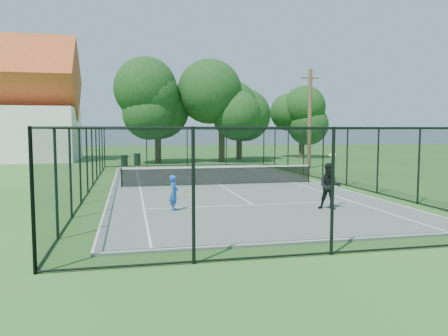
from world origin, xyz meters
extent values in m
plane|color=#295B1F|center=(0.00, 0.00, 0.00)|extent=(120.00, 120.00, 0.00)
cube|color=slate|center=(0.00, 0.00, 0.03)|extent=(11.00, 24.00, 0.06)
cylinder|color=black|center=(-5.00, 0.00, 0.53)|extent=(0.08, 0.08, 0.95)
cylinder|color=black|center=(5.00, 0.00, 0.53)|extent=(0.08, 0.08, 0.95)
cube|color=black|center=(0.00, 0.00, 0.53)|extent=(10.00, 0.03, 0.88)
cube|color=white|center=(0.00, 0.00, 0.98)|extent=(10.00, 0.05, 0.06)
cylinder|color=#332114|center=(-2.10, 16.96, 1.76)|extent=(0.56, 0.56, 3.52)
sphere|color=#113411|center=(-2.10, 16.96, 5.11)|extent=(6.35, 6.35, 6.35)
cylinder|color=#332114|center=(3.67, 16.79, 1.64)|extent=(0.56, 0.56, 3.29)
sphere|color=#113411|center=(3.67, 16.79, 4.76)|extent=(5.89, 5.89, 5.89)
cylinder|color=#332114|center=(5.96, 19.32, 1.63)|extent=(0.56, 0.56, 3.26)
sphere|color=#113411|center=(5.96, 19.32, 4.55)|extent=(5.17, 5.17, 5.17)
cylinder|color=#332114|center=(13.13, 20.90, 1.40)|extent=(0.56, 0.56, 2.80)
sphere|color=#113411|center=(13.13, 20.90, 4.03)|extent=(4.90, 4.90, 4.90)
cylinder|color=black|center=(-5.02, 13.70, 0.42)|extent=(0.54, 0.54, 0.85)
cylinder|color=black|center=(-5.02, 13.70, 0.87)|extent=(0.58, 0.58, 0.05)
cylinder|color=black|center=(-3.98, 14.51, 0.47)|extent=(0.54, 0.54, 0.94)
cylinder|color=black|center=(-3.98, 14.51, 0.96)|extent=(0.58, 0.58, 0.05)
cylinder|color=#4C3823|center=(8.87, 9.00, 3.75)|extent=(0.30, 0.30, 7.50)
cube|color=#4C3823|center=(8.87, 9.00, 6.83)|extent=(1.40, 0.10, 0.10)
imported|color=blue|center=(-3.07, -6.88, 0.69)|extent=(0.43, 0.53, 1.26)
torus|color=gold|center=(-2.62, -6.73, 0.61)|extent=(0.27, 0.18, 0.29)
cylinder|color=silver|center=(-2.62, -6.73, 0.61)|extent=(0.23, 0.15, 0.25)
imported|color=black|center=(2.46, -7.81, 0.90)|extent=(1.01, 0.92, 1.68)
torus|color=gold|center=(2.71, -7.46, 2.01)|extent=(0.30, 0.28, 0.14)
cylinder|color=silver|center=(2.71, -7.46, 2.01)|extent=(0.26, 0.24, 0.11)
sphere|color=#CCE526|center=(2.77, -7.38, 2.66)|extent=(0.07, 0.07, 0.07)
camera|label=1|loc=(-4.58, -22.25, 2.92)|focal=35.00mm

